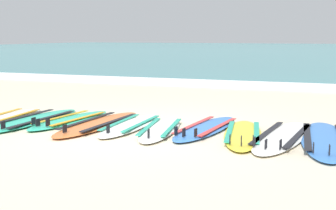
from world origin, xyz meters
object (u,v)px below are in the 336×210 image
object	(u,v)px
surfboard_3	(99,124)
surfboard_5	(160,129)
surfboard_4	(131,125)
surfboard_8	(282,136)
surfboard_1	(32,120)
surfboard_0	(6,118)
surfboard_6	(206,128)
surfboard_7	(243,134)
surfboard_9	(325,139)
surfboard_2	(70,120)

from	to	relation	value
surfboard_3	surfboard_5	world-z (taller)	same
surfboard_4	surfboard_8	world-z (taller)	same
surfboard_1	surfboard_3	bearing A→B (deg)	6.03
surfboard_0	surfboard_1	xyz separation A→B (m)	(0.55, -0.04, 0.00)
surfboard_1	surfboard_6	xyz separation A→B (m)	(2.83, 0.37, 0.00)
surfboard_0	surfboard_4	bearing A→B (deg)	3.88
surfboard_6	surfboard_4	bearing A→B (deg)	-171.14
surfboard_0	surfboard_8	bearing A→B (deg)	1.68
surfboard_7	surfboard_5	bearing A→B (deg)	-176.47
surfboard_0	surfboard_4	size ratio (longest dim) A/B	1.02
surfboard_3	surfboard_7	distance (m)	2.27
surfboard_3	surfboard_6	xyz separation A→B (m)	(1.67, 0.25, 0.00)
surfboard_1	surfboard_8	world-z (taller)	same
surfboard_0	surfboard_8	size ratio (longest dim) A/B	0.86
surfboard_1	surfboard_5	world-z (taller)	same
surfboard_4	surfboard_9	bearing A→B (deg)	0.05
surfboard_5	surfboard_9	bearing A→B (deg)	3.47
surfboard_1	surfboard_4	world-z (taller)	same
surfboard_0	surfboard_2	bearing A→B (deg)	10.03
surfboard_7	surfboard_8	size ratio (longest dim) A/B	0.90
surfboard_1	surfboard_3	distance (m)	1.16
surfboard_1	surfboard_2	distance (m)	0.62
surfboard_2	surfboard_5	size ratio (longest dim) A/B	1.03
surfboard_3	surfboard_5	size ratio (longest dim) A/B	1.19
surfboard_4	surfboard_5	distance (m)	0.56
surfboard_1	surfboard_8	size ratio (longest dim) A/B	1.01
surfboard_0	surfboard_3	size ratio (longest dim) A/B	0.88
surfboard_2	surfboard_7	xyz separation A→B (m)	(2.86, -0.11, -0.00)
surfboard_1	surfboard_6	bearing A→B (deg)	7.54
surfboard_2	surfboard_4	size ratio (longest dim) A/B	1.00
surfboard_4	surfboard_7	xyz separation A→B (m)	(1.76, -0.06, 0.00)
surfboard_8	surfboard_9	xyz separation A→B (m)	(0.55, 0.02, -0.00)
surfboard_6	surfboard_8	bearing A→B (deg)	-9.91
surfboard_2	surfboard_6	bearing A→B (deg)	3.38
surfboard_1	surfboard_5	xyz separation A→B (m)	(2.22, 0.06, -0.00)
surfboard_9	surfboard_0	bearing A→B (deg)	-178.26
surfboard_7	surfboard_2	bearing A→B (deg)	177.83
surfboard_6	surfboard_8	distance (m)	1.15
surfboard_2	surfboard_7	world-z (taller)	same
surfboard_4	surfboard_1	bearing A→B (deg)	-173.38
surfboard_5	surfboard_7	world-z (taller)	same
surfboard_1	surfboard_6	distance (m)	2.85
surfboard_6	surfboard_8	xyz separation A→B (m)	(1.14, -0.20, -0.00)
surfboard_6	surfboard_5	bearing A→B (deg)	-152.62
surfboard_8	surfboard_9	size ratio (longest dim) A/B	0.94
surfboard_1	surfboard_2	xyz separation A→B (m)	(0.57, 0.24, 0.00)
surfboard_0	surfboard_2	world-z (taller)	same
surfboard_8	surfboard_9	bearing A→B (deg)	2.18
surfboard_2	surfboard_4	bearing A→B (deg)	-2.42
surfboard_0	surfboard_5	world-z (taller)	same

